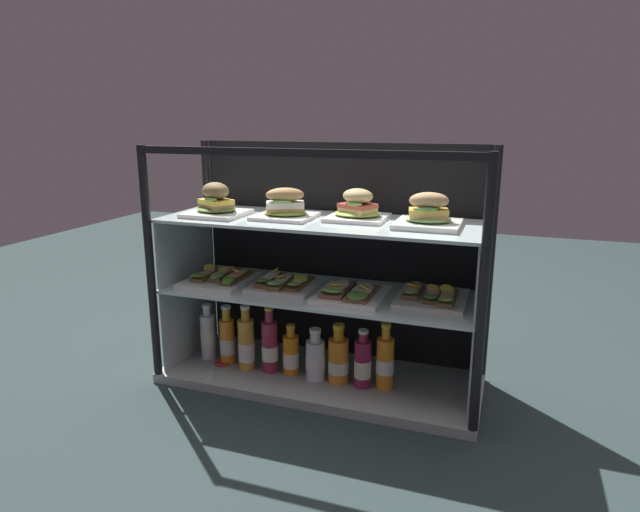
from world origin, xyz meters
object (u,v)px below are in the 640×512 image
open_sandwich_tray_near_left_corner (284,283)px  juice_bottle_back_center (385,362)px  open_sandwich_tray_left_of_center (431,296)px  plated_roll_sandwich_mid_right (285,207)px  juice_bottle_back_right (246,344)px  open_sandwich_tray_right_of_center (221,278)px  kitchen_scissors (220,365)px  plated_roll_sandwich_near_left_corner (358,209)px  juice_bottle_near_post (338,360)px  open_sandwich_tray_far_left (350,293)px  juice_bottle_front_second (270,346)px  juice_bottle_front_fourth (363,364)px  plated_roll_sandwich_mid_left (428,215)px  plated_roll_sandwich_left_of_center (216,204)px  juice_bottle_tucked_behind (291,355)px  juice_bottle_back_left (208,335)px  juice_bottle_front_middle (227,340)px  juice_bottle_front_left_end (315,359)px

open_sandwich_tray_near_left_corner → juice_bottle_back_center: bearing=-4.2°
open_sandwich_tray_near_left_corner → open_sandwich_tray_left_of_center: 0.52m
plated_roll_sandwich_mid_right → juice_bottle_back_right: plated_roll_sandwich_mid_right is taller
open_sandwich_tray_right_of_center → kitchen_scissors: (0.01, -0.05, -0.33)m
plated_roll_sandwich_near_left_corner → juice_bottle_near_post: 0.54m
open_sandwich_tray_far_left → juice_bottle_front_second: 0.39m
open_sandwich_tray_far_left → juice_bottle_front_fourth: 0.26m
plated_roll_sandwich_near_left_corner → juice_bottle_back_center: (0.13, -0.08, -0.51)m
plated_roll_sandwich_mid_right → juice_bottle_front_second: (-0.05, -0.03, -0.51)m
open_sandwich_tray_near_left_corner → open_sandwich_tray_far_left: open_sandwich_tray_near_left_corner is taller
open_sandwich_tray_far_left → juice_bottle_back_right: 0.46m
plated_roll_sandwich_mid_right → juice_bottle_back_right: (-0.15, -0.04, -0.51)m
juice_bottle_front_fourth → open_sandwich_tray_far_left: bearing=175.5°
open_sandwich_tray_far_left → kitchen_scissors: bearing=-176.0°
plated_roll_sandwich_near_left_corner → plated_roll_sandwich_mid_left: 0.25m
plated_roll_sandwich_left_of_center → juice_bottle_tucked_behind: size_ratio=1.06×
open_sandwich_tray_right_of_center → juice_bottle_back_right: size_ratio=1.04×
juice_bottle_front_fourth → plated_roll_sandwich_mid_left: bearing=11.8°
juice_bottle_back_left → juice_bottle_back_right: 0.19m
plated_roll_sandwich_left_of_center → juice_bottle_tucked_behind: bearing=2.3°
open_sandwich_tray_near_left_corner → juice_bottle_front_middle: size_ratio=1.13×
plated_roll_sandwich_mid_left → plated_roll_sandwich_left_of_center: bearing=-176.8°
juice_bottle_tucked_behind → juice_bottle_front_left_end: bearing=-9.2°
juice_bottle_front_middle → juice_bottle_back_right: bearing=-12.6°
plated_roll_sandwich_mid_right → open_sandwich_tray_left_of_center: bearing=3.3°
juice_bottle_back_right → juice_bottle_front_left_end: size_ratio=1.28×
juice_bottle_back_left → juice_bottle_front_left_end: bearing=-4.2°
open_sandwich_tray_right_of_center → open_sandwich_tray_left_of_center: 0.77m
open_sandwich_tray_near_left_corner → juice_bottle_back_right: size_ratio=1.04×
open_sandwich_tray_near_left_corner → juice_bottle_front_second: 0.24m
open_sandwich_tray_far_left → juice_bottle_front_second: bearing=-179.8°
open_sandwich_tray_right_of_center → open_sandwich_tray_left_of_center: size_ratio=1.00×
plated_roll_sandwich_near_left_corner → open_sandwich_tray_near_left_corner: size_ratio=0.77×
plated_roll_sandwich_mid_right → open_sandwich_tray_right_of_center: size_ratio=0.77×
open_sandwich_tray_right_of_center → open_sandwich_tray_far_left: 0.50m
plated_roll_sandwich_near_left_corner → juice_bottle_tucked_behind: bearing=-159.9°
juice_bottle_front_second → juice_bottle_front_fourth: size_ratio=1.19×
juice_bottle_tucked_behind → kitchen_scissors: bearing=-171.6°
plated_roll_sandwich_mid_right → juice_bottle_front_fourth: plated_roll_sandwich_mid_right is taller
juice_bottle_back_right → juice_bottle_back_center: 0.52m
open_sandwich_tray_near_left_corner → juice_bottle_front_fourth: size_ratio=1.23×
plated_roll_sandwich_left_of_center → plated_roll_sandwich_near_left_corner: plated_roll_sandwich_left_of_center is taller
plated_roll_sandwich_left_of_center → juice_bottle_front_second: 0.55m
plated_roll_sandwich_mid_left → juice_bottle_back_left: plated_roll_sandwich_mid_left is taller
open_sandwich_tray_left_of_center → juice_bottle_back_center: bearing=-158.1°
open_sandwich_tray_right_of_center → juice_bottle_near_post: size_ratio=1.20×
juice_bottle_back_right → juice_bottle_front_fourth: 0.44m
open_sandwich_tray_left_of_center → juice_bottle_back_right: (-0.66, -0.07, -0.24)m
open_sandwich_tray_far_left → juice_bottle_back_left: open_sandwich_tray_far_left is taller
open_sandwich_tray_right_of_center → juice_bottle_tucked_behind: (0.28, -0.01, -0.26)m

